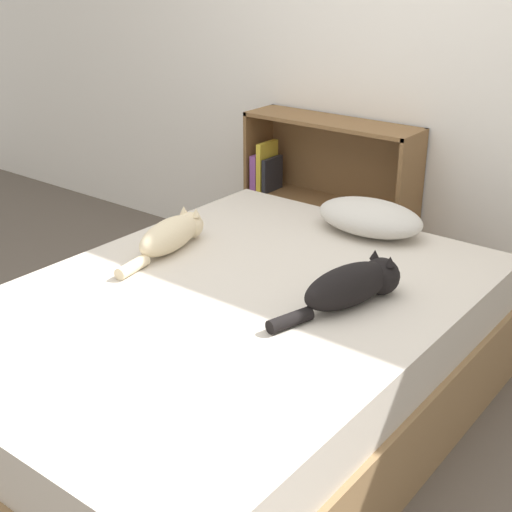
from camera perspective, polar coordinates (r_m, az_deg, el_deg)
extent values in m
plane|color=brown|center=(2.82, -1.97, -13.14)|extent=(8.00, 8.00, 0.00)
cube|color=white|center=(3.56, 13.89, 15.86)|extent=(8.00, 0.06, 2.50)
cube|color=#99754C|center=(2.72, -2.02, -10.21)|extent=(1.48, 2.04, 0.34)
cube|color=beige|center=(2.58, -2.10, -5.16)|extent=(1.43, 1.98, 0.20)
ellipsoid|color=beige|center=(3.10, 9.10, 3.08)|extent=(0.48, 0.30, 0.14)
ellipsoid|color=beige|center=(2.90, -6.95, 1.64)|extent=(0.19, 0.38, 0.13)
sphere|color=beige|center=(3.01, -5.27, 2.48)|extent=(0.11, 0.11, 0.11)
cone|color=beige|center=(3.01, -5.79, 3.67)|extent=(0.04, 0.04, 0.03)
cone|color=beige|center=(2.98, -4.82, 3.49)|extent=(0.04, 0.04, 0.03)
cylinder|color=beige|center=(2.73, -9.85, -0.86)|extent=(0.07, 0.17, 0.05)
ellipsoid|color=black|center=(2.45, 7.37, -2.39)|extent=(0.23, 0.40, 0.15)
sphere|color=black|center=(2.55, 9.97, -1.60)|extent=(0.13, 0.13, 0.13)
cone|color=black|center=(2.55, 9.49, 0.13)|extent=(0.04, 0.04, 0.03)
cone|color=black|center=(2.50, 10.68, -0.41)|extent=(0.04, 0.04, 0.03)
cylinder|color=black|center=(2.32, 2.74, -5.15)|extent=(0.09, 0.17, 0.05)
cube|color=brown|center=(4.04, 0.27, 5.59)|extent=(0.02, 0.26, 0.88)
cube|color=brown|center=(3.58, 12.00, 2.70)|extent=(0.02, 0.26, 0.88)
cube|color=brown|center=(3.95, 5.54, -1.67)|extent=(0.94, 0.26, 0.02)
cube|color=brown|center=(3.67, 6.07, 10.63)|extent=(0.94, 0.26, 0.02)
cube|color=brown|center=(3.79, 5.79, 4.25)|extent=(0.90, 0.26, 0.02)
cube|color=brown|center=(3.89, 6.75, 4.70)|extent=(0.94, 0.02, 0.88)
cube|color=#8C4C99|center=(3.95, 0.43, 6.81)|extent=(0.04, 0.16, 0.19)
cube|color=gold|center=(3.92, 0.89, 7.21)|extent=(0.03, 0.16, 0.27)
cube|color=#232328|center=(3.91, 1.31, 6.55)|extent=(0.02, 0.16, 0.19)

